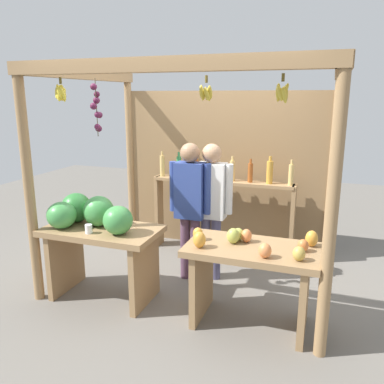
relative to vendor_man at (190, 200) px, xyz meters
name	(u,v)px	position (x,y,z in m)	size (l,w,h in m)	color
ground_plane	(198,276)	(0.07, 0.09, -0.94)	(12.00, 12.00, 0.00)	slate
market_stall	(210,153)	(0.06, 0.55, 0.46)	(2.93, 2.20, 2.37)	#99754C
fruit_counter_left	(95,230)	(-0.79, -0.70, -0.21)	(1.18, 0.65, 1.07)	#99754C
fruit_counter_right	(252,267)	(0.84, -0.70, -0.37)	(1.18, 0.64, 0.91)	#99754C
bottle_shelf_unit	(223,195)	(0.14, 0.87, -0.13)	(1.88, 0.22, 1.36)	#99754C
vendor_man	(190,200)	(0.00, 0.00, 0.00)	(0.48, 0.21, 1.58)	#583B50
vendor_woman	(211,200)	(0.22, 0.09, -0.01)	(0.48, 0.21, 1.57)	#555176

